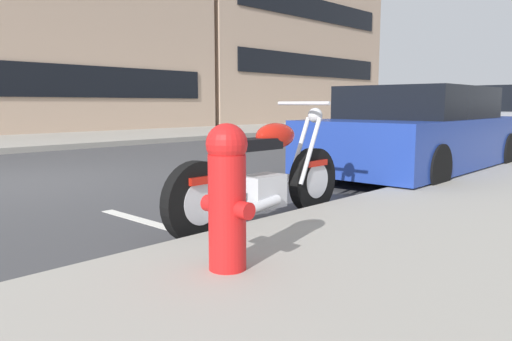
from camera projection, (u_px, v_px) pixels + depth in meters
name	position (u px, v px, depth m)	size (l,w,h in m)	color
ground_plane	(10.00, 183.00, 6.90)	(260.00, 260.00, 0.00)	#3D3D3F
sidewalk_far_curb	(253.00, 129.00, 20.15)	(120.00, 5.00, 0.14)	gray
parking_stall_stripe	(171.00, 229.00, 4.39)	(0.12, 2.20, 0.01)	silver
parked_motorcycle	(264.00, 178.00, 4.50)	(2.21, 0.62, 1.13)	black
parked_car_at_intersection	(420.00, 133.00, 7.67)	(4.44, 1.98, 1.36)	navy
car_opposite_curb	(429.00, 112.00, 24.65)	(4.12, 2.00, 1.51)	gray
fire_hydrant	(227.00, 193.00, 2.85)	(0.24, 0.36, 0.86)	red
townhouse_behind_pole	(7.00, 28.00, 20.61)	(12.65, 11.81, 8.50)	tan
townhouse_far_uphill	(257.00, 0.00, 28.78)	(13.64, 8.51, 14.15)	tan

